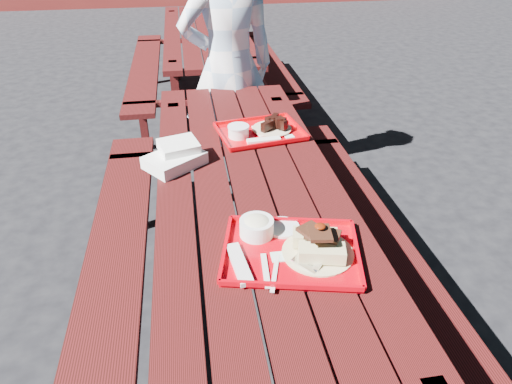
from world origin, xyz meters
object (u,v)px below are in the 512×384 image
at_px(picnic_table_far, 206,51).
at_px(person, 229,68).
at_px(picnic_table_near, 250,225).
at_px(near_tray, 291,243).
at_px(far_tray, 259,131).

relative_size(picnic_table_far, person, 1.43).
bearing_deg(picnic_table_near, near_tray, -80.19).
height_order(picnic_table_far, far_tray, far_tray).
relative_size(picnic_table_near, far_tray, 5.36).
distance_m(picnic_table_far, far_tray, 2.33).
height_order(near_tray, far_tray, near_tray).
relative_size(near_tray, person, 0.29).
distance_m(near_tray, person, 1.72).
bearing_deg(near_tray, person, 90.45).
relative_size(picnic_table_near, person, 1.43).
height_order(picnic_table_near, picnic_table_far, same).
relative_size(picnic_table_far, far_tray, 5.36).
bearing_deg(near_tray, picnic_table_far, 91.28).
bearing_deg(far_tray, person, 94.16).
height_order(picnic_table_near, person, person).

